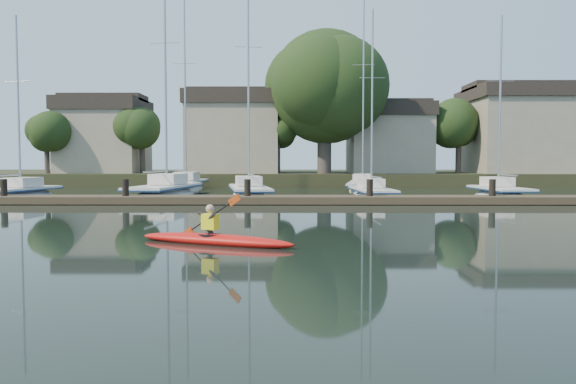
{
  "coord_description": "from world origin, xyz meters",
  "views": [
    {
      "loc": [
        -0.84,
        -13.46,
        2.11
      ],
      "look_at": [
        -0.94,
        2.79,
        1.2
      ],
      "focal_mm": 35.0,
      "sensor_mm": 36.0,
      "label": 1
    }
  ],
  "objects_px": {
    "sailboat_5": "(185,192)",
    "sailboat_6": "(362,193)",
    "sailboat_1": "(165,200)",
    "sailboat_4": "(499,201)",
    "kayak": "(214,237)",
    "sailboat_2": "(249,200)",
    "sailboat_0": "(19,201)",
    "dock": "(309,199)",
    "sailboat_3": "(372,201)"
  },
  "relations": [
    {
      "from": "kayak",
      "to": "dock",
      "type": "bearing_deg",
      "value": 100.99
    },
    {
      "from": "sailboat_3",
      "to": "sailboat_2",
      "type": "bearing_deg",
      "value": 170.19
    },
    {
      "from": "sailboat_3",
      "to": "dock",
      "type": "bearing_deg",
      "value": -134.31
    },
    {
      "from": "sailboat_2",
      "to": "sailboat_5",
      "type": "distance_m",
      "value": 10.02
    },
    {
      "from": "sailboat_6",
      "to": "sailboat_3",
      "type": "bearing_deg",
      "value": -84.59
    },
    {
      "from": "sailboat_2",
      "to": "sailboat_6",
      "type": "relative_size",
      "value": 0.98
    },
    {
      "from": "sailboat_1",
      "to": "sailboat_4",
      "type": "distance_m",
      "value": 19.31
    },
    {
      "from": "dock",
      "to": "sailboat_3",
      "type": "relative_size",
      "value": 2.9
    },
    {
      "from": "sailboat_1",
      "to": "sailboat_4",
      "type": "xyz_separation_m",
      "value": [
        19.3,
        -0.61,
        0.02
      ]
    },
    {
      "from": "sailboat_5",
      "to": "sailboat_6",
      "type": "relative_size",
      "value": 1.04
    },
    {
      "from": "sailboat_1",
      "to": "sailboat_3",
      "type": "height_order",
      "value": "sailboat_1"
    },
    {
      "from": "sailboat_0",
      "to": "sailboat_3",
      "type": "xyz_separation_m",
      "value": [
        19.92,
        0.21,
        0.01
      ]
    },
    {
      "from": "kayak",
      "to": "sailboat_6",
      "type": "bearing_deg",
      "value": 97.56
    },
    {
      "from": "kayak",
      "to": "sailboat_5",
      "type": "xyz_separation_m",
      "value": [
        -5.83,
        26.91,
        -0.37
      ]
    },
    {
      "from": "sailboat_0",
      "to": "sailboat_2",
      "type": "xyz_separation_m",
      "value": [
        12.91,
        1.11,
        0.0
      ]
    },
    {
      "from": "sailboat_1",
      "to": "sailboat_2",
      "type": "bearing_deg",
      "value": 4.92
    },
    {
      "from": "kayak",
      "to": "sailboat_5",
      "type": "relative_size",
      "value": 0.27
    },
    {
      "from": "sailboat_0",
      "to": "sailboat_5",
      "type": "relative_size",
      "value": 0.73
    },
    {
      "from": "kayak",
      "to": "sailboat_5",
      "type": "distance_m",
      "value": 27.54
    },
    {
      "from": "dock",
      "to": "sailboat_1",
      "type": "bearing_deg",
      "value": 147.45
    },
    {
      "from": "kayak",
      "to": "sailboat_0",
      "type": "xyz_separation_m",
      "value": [
        -13.42,
        17.31,
        -0.36
      ]
    },
    {
      "from": "sailboat_1",
      "to": "sailboat_2",
      "type": "height_order",
      "value": "sailboat_1"
    },
    {
      "from": "sailboat_2",
      "to": "kayak",
      "type": "bearing_deg",
      "value": -97.32
    },
    {
      "from": "dock",
      "to": "sailboat_3",
      "type": "xyz_separation_m",
      "value": [
        3.71,
        4.15,
        -0.38
      ]
    },
    {
      "from": "sailboat_6",
      "to": "sailboat_0",
      "type": "bearing_deg",
      "value": -148.61
    },
    {
      "from": "sailboat_4",
      "to": "sailboat_1",
      "type": "bearing_deg",
      "value": 176.85
    },
    {
      "from": "dock",
      "to": "sailboat_1",
      "type": "relative_size",
      "value": 2.2
    },
    {
      "from": "sailboat_5",
      "to": "sailboat_6",
      "type": "bearing_deg",
      "value": -3.79
    },
    {
      "from": "sailboat_0",
      "to": "kayak",
      "type": "bearing_deg",
      "value": -43.97
    },
    {
      "from": "sailboat_1",
      "to": "dock",
      "type": "bearing_deg",
      "value": -25.28
    },
    {
      "from": "sailboat_4",
      "to": "sailboat_6",
      "type": "relative_size",
      "value": 0.76
    },
    {
      "from": "sailboat_4",
      "to": "sailboat_5",
      "type": "height_order",
      "value": "sailboat_5"
    },
    {
      "from": "sailboat_2",
      "to": "sailboat_3",
      "type": "distance_m",
      "value": 7.06
    },
    {
      "from": "sailboat_0",
      "to": "sailboat_5",
      "type": "xyz_separation_m",
      "value": [
        7.59,
        9.6,
        -0.01
      ]
    },
    {
      "from": "sailboat_4",
      "to": "sailboat_2",
      "type": "bearing_deg",
      "value": 177.04
    },
    {
      "from": "sailboat_2",
      "to": "sailboat_4",
      "type": "xyz_separation_m",
      "value": [
        14.37,
        -0.4,
        -0.0
      ]
    },
    {
      "from": "sailboat_3",
      "to": "sailboat_5",
      "type": "xyz_separation_m",
      "value": [
        -12.33,
        9.39,
        -0.02
      ]
    },
    {
      "from": "sailboat_1",
      "to": "sailboat_6",
      "type": "xyz_separation_m",
      "value": [
        12.44,
        7.13,
        0.03
      ]
    },
    {
      "from": "sailboat_0",
      "to": "sailboat_4",
      "type": "bearing_deg",
      "value": 9.73
    },
    {
      "from": "sailboat_2",
      "to": "dock",
      "type": "bearing_deg",
      "value": -65.73
    },
    {
      "from": "dock",
      "to": "sailboat_5",
      "type": "distance_m",
      "value": 16.06
    },
    {
      "from": "sailboat_1",
      "to": "sailboat_3",
      "type": "bearing_deg",
      "value": 2.0
    },
    {
      "from": "sailboat_0",
      "to": "sailboat_2",
      "type": "distance_m",
      "value": 12.96
    },
    {
      "from": "sailboat_3",
      "to": "sailboat_4",
      "type": "distance_m",
      "value": 7.38
    },
    {
      "from": "sailboat_1",
      "to": "sailboat_2",
      "type": "relative_size",
      "value": 1.04
    },
    {
      "from": "kayak",
      "to": "sailboat_0",
      "type": "distance_m",
      "value": 21.9
    },
    {
      "from": "sailboat_5",
      "to": "sailboat_1",
      "type": "bearing_deg",
      "value": -85.86
    },
    {
      "from": "dock",
      "to": "sailboat_0",
      "type": "height_order",
      "value": "sailboat_0"
    },
    {
      "from": "sailboat_1",
      "to": "sailboat_2",
      "type": "xyz_separation_m",
      "value": [
        4.93,
        -0.2,
        0.02
      ]
    },
    {
      "from": "sailboat_0",
      "to": "sailboat_3",
      "type": "relative_size",
      "value": 0.98
    }
  ]
}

